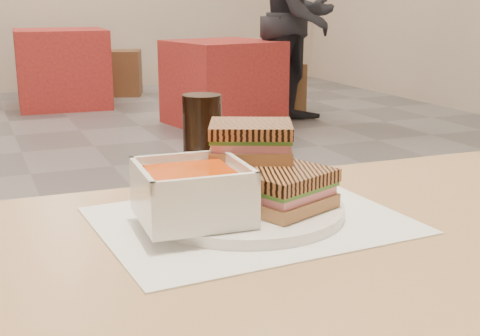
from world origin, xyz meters
name	(u,v)px	position (x,y,z in m)	size (l,w,h in m)	color
tray_liner	(250,220)	(0.02, -2.01, 0.75)	(0.40, 0.32, 0.00)	white
plate	(246,210)	(0.02, -1.99, 0.76)	(0.26, 0.26, 0.01)	white
soup_bowl	(192,195)	(-0.06, -2.02, 0.80)	(0.14, 0.14, 0.07)	white
panini_lower	(285,189)	(0.06, -2.03, 0.79)	(0.14, 0.13, 0.05)	#A9764A
panini_upper	(251,141)	(0.05, -1.95, 0.84)	(0.14, 0.13, 0.05)	#A9764A
cola_glass	(202,136)	(0.04, -1.78, 0.82)	(0.06, 0.06, 0.13)	black
bg_table_1	(223,83)	(1.66, 2.30, 0.35)	(0.93, 0.93, 0.69)	#B13323
bg_table_2	(62,68)	(0.57, 3.79, 0.37)	(0.89, 0.89, 0.74)	#B13323
bg_chair_1l	(213,96)	(1.64, 2.47, 0.22)	(0.47, 0.47, 0.44)	brown
bg_chair_1r	(279,87)	(2.40, 2.75, 0.22)	(0.40, 0.40, 0.44)	brown
bg_chair_2r	(121,73)	(1.26, 4.35, 0.24)	(0.54, 0.54, 0.48)	brown
patron_b	(301,17)	(2.29, 2.12, 0.88)	(1.08, 1.00, 1.77)	black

